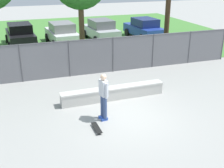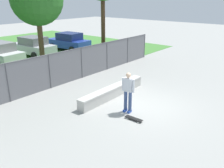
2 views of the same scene
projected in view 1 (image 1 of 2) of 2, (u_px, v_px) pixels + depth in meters
ground_plane at (128, 118)px, 10.94m from camera, size 80.00×80.00×0.00m
grass_strip at (61, 36)px, 24.64m from camera, size 29.01×20.00×0.02m
concrete_ledge at (113, 93)px, 12.44m from camera, size 4.67×0.55×0.56m
skateboarder at (104, 95)px, 10.47m from camera, size 0.32×0.60×1.82m
skateboard at (97, 128)px, 10.09m from camera, size 0.21×0.80×0.09m
chainlink_fence at (92, 55)px, 15.21m from camera, size 17.08×0.07×1.95m
car_black at (20, 35)px, 21.19m from camera, size 2.26×4.32×1.66m
car_white at (62, 33)px, 21.59m from camera, size 2.26×4.32×1.66m
car_silver at (101, 30)px, 22.92m from camera, size 2.26×4.32×1.66m
car_blue at (144, 28)px, 23.53m from camera, size 2.26×4.32×1.66m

